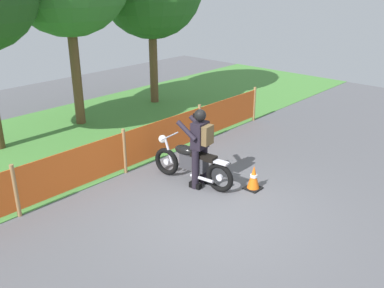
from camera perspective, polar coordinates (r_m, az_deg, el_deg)
ground at (r=8.17m, az=2.51°, el=-9.05°), size 24.00×24.00×0.02m
grass_verge at (r=12.00m, az=-17.65°, el=0.34°), size 24.00×5.75×0.01m
barrier_fence at (r=9.56m, az=-9.10°, el=-0.88°), size 10.23×0.08×1.05m
motorcycle_lead at (r=9.01m, az=-0.08°, el=-2.56°), size 0.60×2.03×0.96m
rider_lead at (r=8.70m, az=1.11°, el=0.02°), size 0.59×0.72×1.69m
traffic_cone at (r=8.92m, az=8.31°, el=-4.52°), size 0.32×0.32×0.53m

